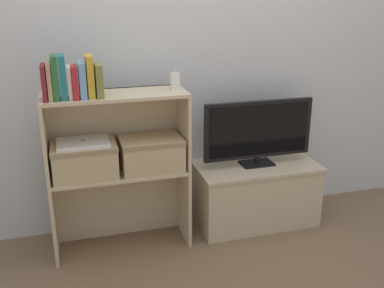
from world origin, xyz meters
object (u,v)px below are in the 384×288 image
at_px(book_olive, 99,80).
at_px(book_skyblue, 82,80).
at_px(laptop, 83,142).
at_px(book_tan, 49,81).
at_px(book_teal, 63,77).
at_px(tv, 258,131).
at_px(book_maroon, 44,82).
at_px(book_forest, 55,78).
at_px(baby_monitor, 175,81).
at_px(tv_stand, 255,193).
at_px(storage_basket_right, 151,152).
at_px(book_ivory, 69,82).
at_px(book_crimson, 75,82).
at_px(book_mustard, 90,76).
at_px(storage_basket_left, 84,158).

bearing_deg(book_olive, book_skyblue, 180.00).
relative_size(book_olive, laptop, 0.60).
height_order(book_tan, book_teal, book_teal).
bearing_deg(tv, book_maroon, -175.53).
height_order(book_maroon, book_olive, book_maroon).
xyz_separation_m(tv, book_maroon, (-1.33, -0.10, 0.42)).
height_order(tv, book_forest, book_forest).
bearing_deg(baby_monitor, book_tan, -175.95).
height_order(tv_stand, book_maroon, book_maroon).
height_order(book_teal, storage_basket_right, book_teal).
height_order(book_forest, book_ivory, book_forest).
bearing_deg(book_ivory, storage_basket_right, 4.52).
relative_size(tv_stand, laptop, 2.79).
bearing_deg(book_olive, book_crimson, 180.00).
relative_size(book_skyblue, book_mustard, 0.85).
bearing_deg(baby_monitor, book_ivory, -175.27).
bearing_deg(book_forest, storage_basket_left, 16.53).
bearing_deg(tv, book_mustard, -174.52).
bearing_deg(baby_monitor, book_olive, -173.62).
bearing_deg(book_maroon, laptop, 11.19).
xyz_separation_m(book_forest, book_skyblue, (0.14, 0.00, -0.02)).
distance_m(tv, book_skyblue, 1.21).
relative_size(book_maroon, storage_basket_right, 0.51).
distance_m(book_olive, baby_monitor, 0.46).
bearing_deg(book_forest, laptop, 16.53).
bearing_deg(book_maroon, tv_stand, 4.54).
distance_m(storage_basket_left, storage_basket_right, 0.40).
bearing_deg(storage_basket_right, book_ivory, -175.48).
relative_size(book_maroon, book_ivory, 1.08).
xyz_separation_m(tv_stand, book_tan, (-1.30, -0.11, 0.89)).
relative_size(book_teal, baby_monitor, 1.82).
xyz_separation_m(book_maroon, book_teal, (0.10, -0.00, 0.02)).
distance_m(book_crimson, book_olive, 0.13).
bearing_deg(tv, book_skyblue, -174.73).
bearing_deg(baby_monitor, laptop, -178.47).
height_order(tv_stand, book_forest, book_forest).
bearing_deg(tv_stand, tv, -90.00).
xyz_separation_m(book_crimson, book_olive, (0.13, 0.00, 0.00)).
bearing_deg(storage_basket_left, baby_monitor, 1.53).
bearing_deg(book_skyblue, book_tan, 180.00).
xyz_separation_m(book_mustard, storage_basket_left, (-0.07, 0.04, -0.49)).
xyz_separation_m(book_olive, baby_monitor, (0.45, 0.05, -0.04)).
bearing_deg(book_tan, book_forest, 0.00).
relative_size(book_ivory, book_mustard, 0.77).
bearing_deg(storage_basket_left, tv_stand, 3.49).
height_order(storage_basket_right, laptop, laptop).
bearing_deg(book_forest, book_mustard, 0.00).
distance_m(book_olive, storage_basket_left, 0.48).
relative_size(book_crimson, laptop, 0.59).
bearing_deg(book_maroon, book_teal, -0.00).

